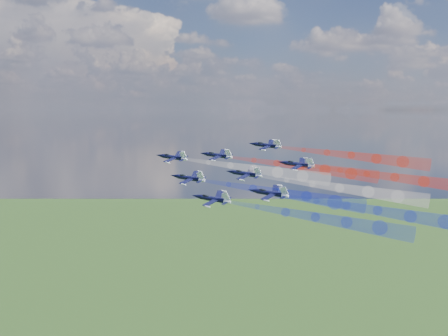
{
  "coord_description": "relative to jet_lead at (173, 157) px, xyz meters",
  "views": [
    {
      "loc": [
        5.62,
        -150.09,
        169.91
      ],
      "look_at": [
        24.66,
        2.19,
        152.78
      ],
      "focal_mm": 41.63,
      "sensor_mm": 36.0,
      "label": 1
    }
  ],
  "objects": [
    {
      "name": "jet_rear_left",
      "position": [
        24.52,
        -31.23,
        -6.94
      ],
      "size": [
        15.46,
        14.98,
        6.88
      ],
      "primitive_type": null,
      "rotation": [
        0.08,
        -0.31,
        0.95
      ],
      "color": "black"
    },
    {
      "name": "jet_lead",
      "position": [
        0.0,
        0.0,
        0.0
      ],
      "size": [
        15.46,
        14.98,
        6.88
      ],
      "primitive_type": null,
      "rotation": [
        0.08,
        -0.31,
        0.95
      ],
      "color": "black"
    },
    {
      "name": "jet_center_third",
      "position": [
        20.61,
        -15.5,
        -3.67
      ],
      "size": [
        15.46,
        14.98,
        6.88
      ],
      "primitive_type": null,
      "rotation": [
        0.08,
        -0.31,
        0.95
      ],
      "color": "black"
    },
    {
      "name": "trail_lead",
      "position": [
        22.99,
        -15.55,
        -2.23
      ],
      "size": [
        39.91,
        29.47,
        8.6
      ],
      "primitive_type": null,
      "rotation": [
        0.08,
        -0.31,
        0.95
      ],
      "color": "white"
    },
    {
      "name": "jet_rear_right",
      "position": [
        36.25,
        -15.0,
        -1.18
      ],
      "size": [
        15.46,
        14.98,
        6.88
      ],
      "primitive_type": null,
      "rotation": [
        0.08,
        -0.31,
        0.95
      ],
      "color": "black"
    },
    {
      "name": "trail_rear_right",
      "position": [
        59.24,
        -30.54,
        -3.41
      ],
      "size": [
        39.91,
        29.47,
        8.6
      ],
      "primitive_type": null,
      "rotation": [
        0.08,
        -0.31,
        0.95
      ],
      "color": "red"
    },
    {
      "name": "jet_outer_left",
      "position": [
        9.55,
        -29.94,
        -8.38
      ],
      "size": [
        15.46,
        14.98,
        6.88
      ],
      "primitive_type": null,
      "rotation": [
        0.08,
        -0.31,
        0.95
      ],
      "color": "black"
    },
    {
      "name": "trail_inner_right",
      "position": [
        37.19,
        -14.94,
        -1.83
      ],
      "size": [
        39.91,
        29.47,
        8.6
      ],
      "primitive_type": null,
      "rotation": [
        0.08,
        -0.31,
        0.95
      ],
      "color": "red"
    },
    {
      "name": "jet_outer_right",
      "position": [
        30.51,
        2.53,
        3.34
      ],
      "size": [
        15.46,
        14.98,
        6.88
      ],
      "primitive_type": null,
      "rotation": [
        0.08,
        -0.31,
        0.95
      ],
      "color": "black"
    },
    {
      "name": "trail_inner_left",
      "position": [
        27.22,
        -30.39,
        -6.98
      ],
      "size": [
        39.91,
        29.47,
        8.6
      ],
      "primitive_type": null,
      "rotation": [
        0.08,
        -0.31,
        0.95
      ],
      "color": "#1726C8"
    },
    {
      "name": "trail_outer_right",
      "position": [
        53.49,
        -13.01,
        1.11
      ],
      "size": [
        39.91,
        29.47,
        8.6
      ],
      "primitive_type": null,
      "rotation": [
        0.08,
        -0.31,
        0.95
      ],
      "color": "red"
    },
    {
      "name": "trail_center_third",
      "position": [
        43.59,
        -31.05,
        -5.9
      ],
      "size": [
        39.91,
        29.47,
        8.6
      ],
      "primitive_type": null,
      "rotation": [
        0.08,
        -0.31,
        0.95
      ],
      "color": "white"
    },
    {
      "name": "trail_rear_left",
      "position": [
        47.51,
        -46.78,
        -9.17
      ],
      "size": [
        39.91,
        29.47,
        8.6
      ],
      "primitive_type": null,
      "rotation": [
        0.08,
        -0.31,
        0.95
      ],
      "color": "#1726C8"
    },
    {
      "name": "jet_inner_right",
      "position": [
        14.2,
        0.61,
        0.4
      ],
      "size": [
        15.46,
        14.98,
        6.88
      ],
      "primitive_type": null,
      "rotation": [
        0.08,
        -0.31,
        0.95
      ],
      "color": "black"
    },
    {
      "name": "jet_inner_left",
      "position": [
        4.24,
        -14.84,
        -4.75
      ],
      "size": [
        15.46,
        14.98,
        6.88
      ],
      "primitive_type": null,
      "rotation": [
        0.08,
        -0.31,
        0.95
      ],
      "color": "black"
    },
    {
      "name": "trail_outer_left",
      "position": [
        32.54,
        -45.49,
        -10.61
      ],
      "size": [
        39.91,
        29.47,
        8.6
      ],
      "primitive_type": null,
      "rotation": [
        0.08,
        -0.31,
        0.95
      ],
      "color": "#1726C8"
    }
  ]
}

